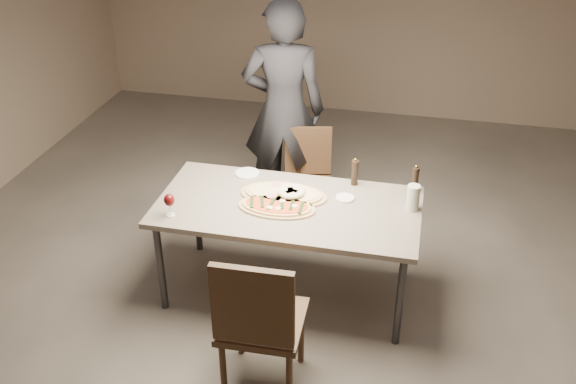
% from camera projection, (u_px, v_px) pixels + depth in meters
% --- Properties ---
extents(room, '(7.00, 7.00, 7.00)m').
position_uv_depth(room, '(288.00, 117.00, 4.06)').
color(room, '#5B554E').
rests_on(room, ground).
extents(dining_table, '(1.80, 0.90, 0.75)m').
position_uv_depth(dining_table, '(288.00, 212.00, 4.41)').
color(dining_table, slate).
rests_on(dining_table, ground).
extents(zucchini_pizza, '(0.53, 0.30, 0.05)m').
position_uv_depth(zucchini_pizza, '(277.00, 206.00, 4.33)').
color(zucchini_pizza, tan).
rests_on(zucchini_pizza, dining_table).
extents(ham_pizza, '(0.62, 0.34, 0.04)m').
position_uv_depth(ham_pizza, '(283.00, 194.00, 4.48)').
color(ham_pizza, tan).
rests_on(ham_pizza, dining_table).
extents(bread_basket, '(0.19, 0.19, 0.07)m').
position_uv_depth(bread_basket, '(291.00, 193.00, 4.44)').
color(bread_basket, beige).
rests_on(bread_basket, dining_table).
extents(oil_dish, '(0.13, 0.13, 0.02)m').
position_uv_depth(oil_dish, '(345.00, 198.00, 4.45)').
color(oil_dish, white).
rests_on(oil_dish, dining_table).
extents(pepper_mill_left, '(0.05, 0.05, 0.21)m').
position_uv_depth(pepper_mill_left, '(415.00, 179.00, 4.50)').
color(pepper_mill_left, black).
rests_on(pepper_mill_left, dining_table).
extents(pepper_mill_right, '(0.05, 0.05, 0.21)m').
position_uv_depth(pepper_mill_right, '(355.00, 172.00, 4.58)').
color(pepper_mill_right, black).
rests_on(pepper_mill_right, dining_table).
extents(carafe, '(0.09, 0.09, 0.18)m').
position_uv_depth(carafe, '(413.00, 198.00, 4.29)').
color(carafe, silver).
rests_on(carafe, dining_table).
extents(wine_glass, '(0.07, 0.07, 0.16)m').
position_uv_depth(wine_glass, '(169.00, 201.00, 4.21)').
color(wine_glass, silver).
rests_on(wine_glass, dining_table).
extents(side_plate, '(0.18, 0.18, 0.01)m').
position_uv_depth(side_plate, '(247.00, 173.00, 4.76)').
color(side_plate, white).
rests_on(side_plate, dining_table).
extents(chair_near, '(0.50, 0.50, 1.02)m').
position_uv_depth(chair_near, '(259.00, 319.00, 3.64)').
color(chair_near, '#402B1B').
rests_on(chair_near, ground).
extents(chair_far, '(0.48, 0.48, 0.86)m').
position_uv_depth(chair_far, '(308.00, 174.00, 5.33)').
color(chair_far, '#402B1B').
rests_on(chair_far, ground).
extents(diner, '(0.75, 0.56, 1.89)m').
position_uv_depth(diner, '(284.00, 111.00, 5.31)').
color(diner, black).
rests_on(diner, ground).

